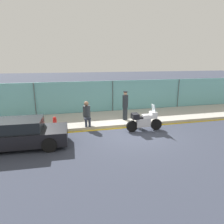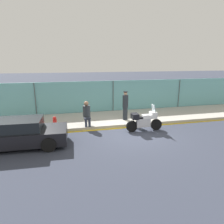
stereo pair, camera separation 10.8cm
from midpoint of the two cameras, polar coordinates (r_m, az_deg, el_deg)
The scene contains 9 objects.
ground_plane at distance 11.02m, azimuth 6.43°, elevation -6.20°, with size 120.00×120.00×0.00m, color #333847.
sidewalk at distance 13.62m, azimuth 2.31°, elevation -1.68°, with size 40.95×3.50×0.18m.
curb_paint_stripe at distance 11.97m, azimuth 4.70°, elevation -4.46°, with size 40.95×0.18×0.01m.
storefront_fence at distance 15.10m, azimuth 0.45°, elevation 4.34°, with size 38.91×0.17×2.44m.
motorcycle at distance 11.36m, azimuth 9.40°, elevation -2.42°, with size 2.10×0.52×1.50m.
officer_standing at distance 12.73m, azimuth 4.07°, elevation 1.92°, with size 0.37×0.37×1.83m.
person_seated_on_curb at distance 11.77m, azimuth -6.98°, elevation -0.02°, with size 0.44×0.74×1.41m.
parked_car_left_down_street at distance 10.09m, azimuth -24.32°, elevation -5.62°, with size 4.08×1.98×1.31m.
fire_hydrant at distance 11.88m, azimuth -15.78°, elevation -2.70°, with size 0.22×0.28×0.61m.
Camera 2 is at (-3.54, -9.69, 3.87)m, focal length 32.00 mm.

